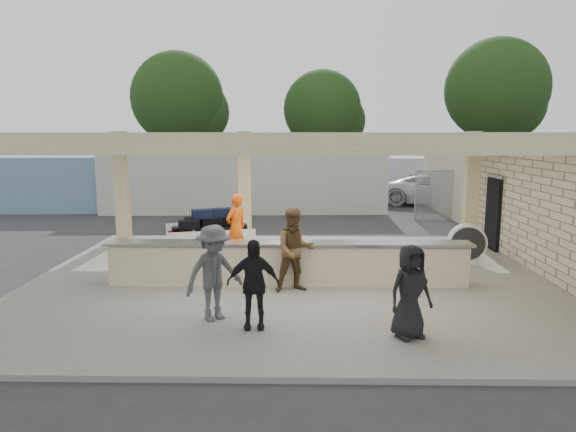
{
  "coord_description": "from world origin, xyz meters",
  "views": [
    {
      "loc": [
        0.2,
        -11.74,
        3.49
      ],
      "look_at": [
        -0.03,
        1.0,
        1.43
      ],
      "focal_mm": 32.0,
      "sensor_mm": 36.0,
      "label": 1
    }
  ],
  "objects_px": {
    "passenger_b": "(253,284)",
    "car_dark": "(435,187)",
    "passenger_c": "(214,273)",
    "car_white_a": "(441,190)",
    "container_blue": "(62,184)",
    "passenger_a": "(295,250)",
    "drum_fan": "(467,243)",
    "baggage_counter": "(288,263)",
    "container_white": "(245,181)",
    "car_white_b": "(516,188)",
    "baggage_handler": "(236,228)",
    "luggage_cart": "(208,232)",
    "passenger_d": "(410,291)"
  },
  "relations": [
    {
      "from": "passenger_b",
      "to": "car_dark",
      "type": "bearing_deg",
      "value": 65.09
    },
    {
      "from": "passenger_c",
      "to": "car_white_a",
      "type": "height_order",
      "value": "passenger_c"
    },
    {
      "from": "container_blue",
      "to": "car_dark",
      "type": "bearing_deg",
      "value": 9.92
    },
    {
      "from": "passenger_b",
      "to": "container_blue",
      "type": "bearing_deg",
      "value": 123.25
    },
    {
      "from": "passenger_a",
      "to": "container_blue",
      "type": "bearing_deg",
      "value": 118.12
    },
    {
      "from": "passenger_c",
      "to": "container_blue",
      "type": "bearing_deg",
      "value": 84.8
    },
    {
      "from": "drum_fan",
      "to": "car_white_a",
      "type": "relative_size",
      "value": 0.2
    },
    {
      "from": "baggage_counter",
      "to": "container_white",
      "type": "distance_m",
      "value": 11.9
    },
    {
      "from": "car_white_b",
      "to": "container_blue",
      "type": "distance_m",
      "value": 22.01
    },
    {
      "from": "container_blue",
      "to": "car_white_b",
      "type": "bearing_deg",
      "value": 5.23
    },
    {
      "from": "drum_fan",
      "to": "baggage_handler",
      "type": "relative_size",
      "value": 0.59
    },
    {
      "from": "passenger_c",
      "to": "car_dark",
      "type": "height_order",
      "value": "passenger_c"
    },
    {
      "from": "passenger_a",
      "to": "car_white_b",
      "type": "bearing_deg",
      "value": 41.15
    },
    {
      "from": "drum_fan",
      "to": "container_blue",
      "type": "bearing_deg",
      "value": 154.6
    },
    {
      "from": "passenger_b",
      "to": "passenger_c",
      "type": "bearing_deg",
      "value": 151.09
    },
    {
      "from": "baggage_handler",
      "to": "car_white_b",
      "type": "distance_m",
      "value": 18.06
    },
    {
      "from": "container_blue",
      "to": "drum_fan",
      "type": "bearing_deg",
      "value": -36.25
    },
    {
      "from": "drum_fan",
      "to": "container_blue",
      "type": "height_order",
      "value": "container_blue"
    },
    {
      "from": "luggage_cart",
      "to": "container_white",
      "type": "distance_m",
      "value": 9.2
    },
    {
      "from": "container_white",
      "to": "passenger_a",
      "type": "bearing_deg",
      "value": -81.69
    },
    {
      "from": "car_dark",
      "to": "passenger_c",
      "type": "bearing_deg",
      "value": -161.45
    },
    {
      "from": "car_white_a",
      "to": "container_blue",
      "type": "relative_size",
      "value": 0.56
    },
    {
      "from": "baggage_handler",
      "to": "car_dark",
      "type": "relative_size",
      "value": 0.45
    },
    {
      "from": "luggage_cart",
      "to": "container_blue",
      "type": "bearing_deg",
      "value": 116.59
    },
    {
      "from": "passenger_d",
      "to": "car_dark",
      "type": "bearing_deg",
      "value": 51.7
    },
    {
      "from": "baggage_handler",
      "to": "container_blue",
      "type": "distance_m",
      "value": 13.23
    },
    {
      "from": "car_white_a",
      "to": "baggage_handler",
      "type": "bearing_deg",
      "value": 164.06
    },
    {
      "from": "passenger_b",
      "to": "car_dark",
      "type": "height_order",
      "value": "passenger_b"
    },
    {
      "from": "passenger_a",
      "to": "car_white_a",
      "type": "height_order",
      "value": "passenger_a"
    },
    {
      "from": "luggage_cart",
      "to": "passenger_c",
      "type": "xyz_separation_m",
      "value": [
        0.92,
        -4.75,
        0.16
      ]
    },
    {
      "from": "luggage_cart",
      "to": "passenger_a",
      "type": "xyz_separation_m",
      "value": [
        2.38,
        -2.99,
        0.19
      ]
    },
    {
      "from": "baggage_counter",
      "to": "passenger_b",
      "type": "distance_m",
      "value": 2.72
    },
    {
      "from": "passenger_a",
      "to": "car_dark",
      "type": "relative_size",
      "value": 0.44
    },
    {
      "from": "car_white_b",
      "to": "passenger_c",
      "type": "bearing_deg",
      "value": 149.8
    },
    {
      "from": "passenger_a",
      "to": "container_blue",
      "type": "height_order",
      "value": "container_blue"
    },
    {
      "from": "luggage_cart",
      "to": "passenger_a",
      "type": "relative_size",
      "value": 1.43
    },
    {
      "from": "luggage_cart",
      "to": "drum_fan",
      "type": "bearing_deg",
      "value": -20.65
    },
    {
      "from": "luggage_cart",
      "to": "passenger_b",
      "type": "distance_m",
      "value": 5.4
    },
    {
      "from": "passenger_c",
      "to": "baggage_counter",
      "type": "bearing_deg",
      "value": 21.32
    },
    {
      "from": "drum_fan",
      "to": "passenger_b",
      "type": "xyz_separation_m",
      "value": [
        -5.17,
        -4.49,
        0.22
      ]
    },
    {
      "from": "car_white_b",
      "to": "passenger_a",
      "type": "bearing_deg",
      "value": 150.23
    },
    {
      "from": "container_white",
      "to": "baggage_handler",
      "type": "bearing_deg",
      "value": -88.05
    },
    {
      "from": "car_dark",
      "to": "drum_fan",
      "type": "bearing_deg",
      "value": -147.15
    },
    {
      "from": "passenger_a",
      "to": "drum_fan",
      "type": "bearing_deg",
      "value": 14.86
    },
    {
      "from": "baggage_handler",
      "to": "luggage_cart",
      "type": "bearing_deg",
      "value": -77.81
    },
    {
      "from": "passenger_d",
      "to": "container_blue",
      "type": "height_order",
      "value": "container_blue"
    },
    {
      "from": "baggage_handler",
      "to": "container_blue",
      "type": "xyz_separation_m",
      "value": [
        -9.06,
        9.64,
        0.21
      ]
    },
    {
      "from": "baggage_handler",
      "to": "passenger_d",
      "type": "xyz_separation_m",
      "value": [
        3.49,
        -5.07,
        -0.12
      ]
    },
    {
      "from": "passenger_b",
      "to": "car_white_a",
      "type": "bearing_deg",
      "value": 63.21
    },
    {
      "from": "baggage_handler",
      "to": "passenger_b",
      "type": "height_order",
      "value": "baggage_handler"
    }
  ]
}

